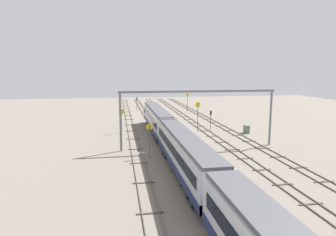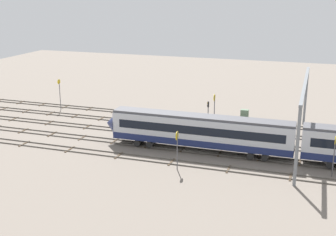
{
  "view_description": "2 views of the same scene",
  "coord_description": "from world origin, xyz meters",
  "px_view_note": "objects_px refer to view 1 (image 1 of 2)",
  "views": [
    {
      "loc": [
        -60.31,
        12.37,
        12.28
      ],
      "look_at": [
        0.72,
        2.25,
        2.41
      ],
      "focal_mm": 32.17,
      "sensor_mm": 36.0,
      "label": 1
    },
    {
      "loc": [
        -16.17,
        59.42,
        20.84
      ],
      "look_at": [
        3.64,
        0.35,
        2.8
      ],
      "focal_mm": 47.92,
      "sensor_mm": 36.0,
      "label": 2
    }
  ],
  "objects_px": {
    "train": "(183,152)",
    "speed_sign_mid_trackside": "(122,117)",
    "signal_light_trackside_approach": "(137,102)",
    "signal_light_trackside_departure": "(211,117)",
    "speed_sign_far_trackside": "(188,100)",
    "overhead_gantry": "(199,103)",
    "speed_sign_distant_end": "(198,112)",
    "relay_cabinet": "(247,129)",
    "speed_sign_near_foreground": "(149,135)"
  },
  "relations": [
    {
      "from": "signal_light_trackside_approach",
      "to": "signal_light_trackside_departure",
      "type": "relative_size",
      "value": 1.05
    },
    {
      "from": "speed_sign_distant_end",
      "to": "speed_sign_far_trackside",
      "type": "bearing_deg",
      "value": -9.11
    },
    {
      "from": "signal_light_trackside_departure",
      "to": "relay_cabinet",
      "type": "xyz_separation_m",
      "value": [
        -4.83,
        -5.87,
        -1.84
      ]
    },
    {
      "from": "overhead_gantry",
      "to": "speed_sign_distant_end",
      "type": "xyz_separation_m",
      "value": [
        12.59,
        -3.24,
        -3.25
      ]
    },
    {
      "from": "overhead_gantry",
      "to": "signal_light_trackside_departure",
      "type": "distance_m",
      "value": 16.35
    },
    {
      "from": "speed_sign_distant_end",
      "to": "signal_light_trackside_departure",
      "type": "distance_m",
      "value": 3.92
    },
    {
      "from": "relay_cabinet",
      "to": "overhead_gantry",
      "type": "bearing_deg",
      "value": 127.37
    },
    {
      "from": "train",
      "to": "speed_sign_distant_end",
      "type": "height_order",
      "value": "speed_sign_distant_end"
    },
    {
      "from": "signal_light_trackside_departure",
      "to": "speed_sign_mid_trackside",
      "type": "bearing_deg",
      "value": 92.2
    },
    {
      "from": "speed_sign_distant_end",
      "to": "speed_sign_mid_trackside",
      "type": "bearing_deg",
      "value": 86.25
    },
    {
      "from": "signal_light_trackside_departure",
      "to": "speed_sign_far_trackside",
      "type": "bearing_deg",
      "value": -2.91
    },
    {
      "from": "train",
      "to": "speed_sign_mid_trackside",
      "type": "xyz_separation_m",
      "value": [
        25.27,
        6.89,
        0.56
      ]
    },
    {
      "from": "overhead_gantry",
      "to": "relay_cabinet",
      "type": "height_order",
      "value": "overhead_gantry"
    },
    {
      "from": "signal_light_trackside_approach",
      "to": "relay_cabinet",
      "type": "distance_m",
      "value": 41.16
    },
    {
      "from": "speed_sign_near_foreground",
      "to": "speed_sign_far_trackside",
      "type": "xyz_separation_m",
      "value": [
        45.58,
        -16.13,
        0.34
      ]
    },
    {
      "from": "train",
      "to": "signal_light_trackside_approach",
      "type": "bearing_deg",
      "value": 1.91
    },
    {
      "from": "train",
      "to": "signal_light_trackside_approach",
      "type": "relative_size",
      "value": 18.18
    },
    {
      "from": "train",
      "to": "relay_cabinet",
      "type": "bearing_deg",
      "value": -39.43
    },
    {
      "from": "overhead_gantry",
      "to": "signal_light_trackside_departure",
      "type": "xyz_separation_m",
      "value": [
        14.28,
        -6.51,
        -4.59
      ]
    },
    {
      "from": "train",
      "to": "overhead_gantry",
      "type": "bearing_deg",
      "value": -23.2
    },
    {
      "from": "overhead_gantry",
      "to": "speed_sign_distant_end",
      "type": "distance_m",
      "value": 13.4
    },
    {
      "from": "speed_sign_mid_trackside",
      "to": "signal_light_trackside_departure",
      "type": "distance_m",
      "value": 18.43
    },
    {
      "from": "train",
      "to": "speed_sign_mid_trackside",
      "type": "bearing_deg",
      "value": 15.25
    },
    {
      "from": "speed_sign_mid_trackside",
      "to": "signal_light_trackside_departure",
      "type": "relative_size",
      "value": 1.21
    },
    {
      "from": "overhead_gantry",
      "to": "speed_sign_mid_trackside",
      "type": "height_order",
      "value": "overhead_gantry"
    },
    {
      "from": "overhead_gantry",
      "to": "speed_sign_far_trackside",
      "type": "height_order",
      "value": "overhead_gantry"
    },
    {
      "from": "train",
      "to": "speed_sign_far_trackside",
      "type": "xyz_separation_m",
      "value": [
        53.31,
        -12.91,
        0.86
      ]
    },
    {
      "from": "speed_sign_mid_trackside",
      "to": "overhead_gantry",
      "type": "bearing_deg",
      "value": -138.77
    },
    {
      "from": "speed_sign_mid_trackside",
      "to": "speed_sign_distant_end",
      "type": "height_order",
      "value": "speed_sign_distant_end"
    },
    {
      "from": "overhead_gantry",
      "to": "signal_light_trackside_approach",
      "type": "height_order",
      "value": "overhead_gantry"
    },
    {
      "from": "overhead_gantry",
      "to": "speed_sign_far_trackside",
      "type": "relative_size",
      "value": 4.54
    },
    {
      "from": "speed_sign_distant_end",
      "to": "overhead_gantry",
      "type": "bearing_deg",
      "value": 165.56
    },
    {
      "from": "overhead_gantry",
      "to": "signal_light_trackside_departure",
      "type": "bearing_deg",
      "value": -24.49
    },
    {
      "from": "speed_sign_mid_trackside",
      "to": "signal_light_trackside_approach",
      "type": "relative_size",
      "value": 1.15
    },
    {
      "from": "overhead_gantry",
      "to": "relay_cabinet",
      "type": "bearing_deg",
      "value": -52.63
    },
    {
      "from": "speed_sign_mid_trackside",
      "to": "signal_light_trackside_approach",
      "type": "xyz_separation_m",
      "value": [
        32.18,
        -4.97,
        -0.49
      ]
    },
    {
      "from": "overhead_gantry",
      "to": "speed_sign_far_trackside",
      "type": "xyz_separation_m",
      "value": [
        41.62,
        -7.9,
        -3.69
      ]
    },
    {
      "from": "relay_cabinet",
      "to": "speed_sign_far_trackside",
      "type": "bearing_deg",
      "value": 7.93
    },
    {
      "from": "speed_sign_mid_trackside",
      "to": "speed_sign_distant_end",
      "type": "bearing_deg",
      "value": -93.75
    },
    {
      "from": "speed_sign_distant_end",
      "to": "relay_cabinet",
      "type": "distance_m",
      "value": 10.17
    },
    {
      "from": "relay_cabinet",
      "to": "signal_light_trackside_approach",
      "type": "bearing_deg",
      "value": 28.01
    },
    {
      "from": "speed_sign_far_trackside",
      "to": "signal_light_trackside_departure",
      "type": "xyz_separation_m",
      "value": [
        -27.34,
        1.39,
        -0.9
      ]
    },
    {
      "from": "speed_sign_far_trackside",
      "to": "relay_cabinet",
      "type": "xyz_separation_m",
      "value": [
        -32.17,
        -4.48,
        -2.73
      ]
    },
    {
      "from": "speed_sign_distant_end",
      "to": "train",
      "type": "bearing_deg",
      "value": 161.23
    },
    {
      "from": "speed_sign_mid_trackside",
      "to": "relay_cabinet",
      "type": "relative_size",
      "value": 3.05
    },
    {
      "from": "speed_sign_far_trackside",
      "to": "signal_light_trackside_departure",
      "type": "height_order",
      "value": "speed_sign_far_trackside"
    },
    {
      "from": "overhead_gantry",
      "to": "relay_cabinet",
      "type": "xyz_separation_m",
      "value": [
        9.45,
        -12.38,
        -6.42
      ]
    },
    {
      "from": "train",
      "to": "speed_sign_mid_trackside",
      "type": "relative_size",
      "value": 15.76
    },
    {
      "from": "speed_sign_far_trackside",
      "to": "signal_light_trackside_departure",
      "type": "distance_m",
      "value": 27.39
    },
    {
      "from": "speed_sign_near_foreground",
      "to": "speed_sign_distant_end",
      "type": "height_order",
      "value": "speed_sign_distant_end"
    }
  ]
}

